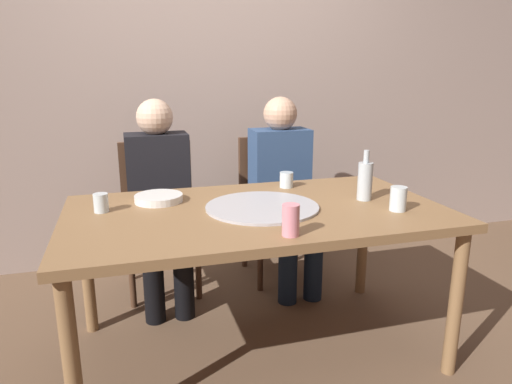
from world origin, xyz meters
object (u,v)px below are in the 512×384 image
Objects in this scene: tumbler_near at (398,199)px; tumbler_far at (286,180)px; wine_glass at (101,203)px; wine_bottle at (365,180)px; dining_table at (257,223)px; chair_right at (276,197)px; soda_can at (291,220)px; plate_stack at (159,198)px; chair_left at (159,206)px; guest_in_beanie at (284,184)px; pizza_tray at (262,207)px; guest_in_sweater at (160,192)px.

tumbler_far is at bearing 121.79° from tumbler_near.
tumbler_far is 0.99× the size of wine_glass.
wine_bottle is 0.44m from tumbler_far.
dining_table is 1.87× the size of chair_right.
plate_stack is at bearing 125.69° from soda_can.
wine_bottle is at bearing 136.51° from chair_left.
tumbler_near is 1.32× the size of tumbler_far.
chair_left is at bearing 86.36° from plate_stack.
wine_bottle is 2.91× the size of wine_glass.
guest_in_beanie is at bearing 101.98° from wine_bottle.
chair_right is at bearing -180.00° from chair_left.
guest_in_beanie reaches higher than chair_right.
wine_glass is at bearing 173.44° from wine_bottle.
pizza_tray is (0.02, 0.00, 0.07)m from dining_table.
soda_can is (-0.00, -0.37, 0.06)m from pizza_tray.
pizza_tray is at bearing 114.77° from chair_left.
pizza_tray reaches higher than dining_table.
tumbler_near is 0.09× the size of guest_in_sweater.
chair_right reaches higher than wine_glass.
tumbler_far is (0.24, 0.33, 0.04)m from pizza_tray.
pizza_tray is 6.24× the size of tumbler_far.
tumbler_far is at bearing 52.00° from dining_table.
guest_in_sweater reaches higher than tumbler_far.
wine_glass is at bearing 62.84° from guest_in_sweater.
wine_glass is at bearing 143.57° from soda_can.
chair_left is at bearing -11.24° from guest_in_beanie.
guest_in_sweater is at bearing 141.94° from wine_bottle.
soda_can is at bearing 73.72° from chair_right.
wine_bottle is (0.51, 0.00, 0.09)m from pizza_tray.
wine_bottle is 0.64m from soda_can.
guest_in_beanie is at bearing 102.65° from tumbler_near.
wine_bottle is at bearing 141.94° from guest_in_sweater.
guest_in_sweater is at bearing 110.14° from soda_can.
soda_can is 1.16m from guest_in_beanie.
chair_right is at bearing 73.72° from soda_can.
chair_left reaches higher than pizza_tray.
tumbler_far is at bearing 139.90° from chair_left.
dining_table is at bearing -178.29° from pizza_tray.
soda_can is at bearing -90.17° from pizza_tray.
guest_in_sweater is at bearing 11.24° from chair_right.
tumbler_far is at bearing 71.43° from soda_can.
guest_in_sweater is at bearing 148.86° from tumbler_far.
plate_stack is 0.49m from guest_in_sweater.
tumbler_near is at bearing -23.70° from plate_stack.
guest_in_beanie is at bearing 168.76° from chair_left.
wine_bottle is at bearing 0.27° from dining_table.
tumbler_near is 1.31× the size of wine_glass.
wine_bottle reaches higher than wine_glass.
tumbler_near is 1.47m from chair_left.
tumbler_far is 0.60m from chair_right.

